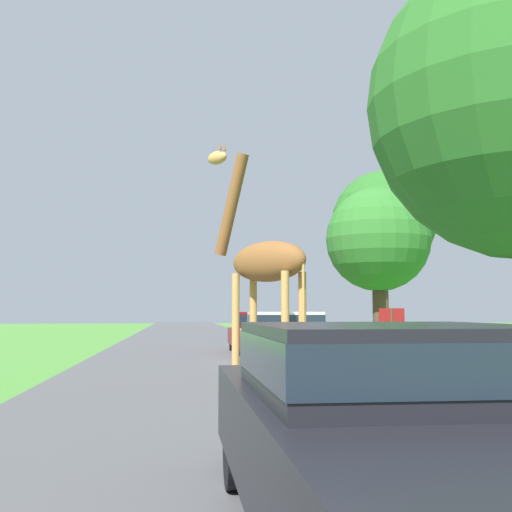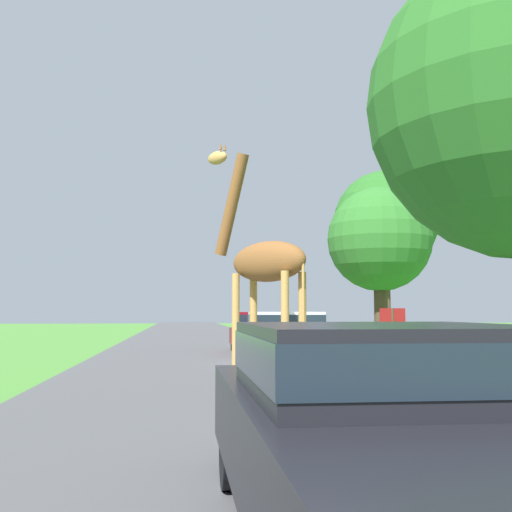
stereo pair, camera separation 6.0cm
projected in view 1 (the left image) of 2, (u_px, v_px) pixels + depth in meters
name	position (u px, v px, depth m)	size (l,w,h in m)	color
road	(197.00, 343.00, 29.33)	(7.31, 120.00, 0.00)	#4C4C4F
giraffe_near_road	(263.00, 264.00, 13.22)	(2.13, 2.38, 5.20)	tan
car_lead_maroon	(393.00, 425.00, 4.03)	(1.90, 4.77, 1.38)	black
car_queue_right	(284.00, 338.00, 17.05)	(1.99, 4.06, 1.45)	silver
car_queue_left	(261.00, 331.00, 22.75)	(1.98, 4.80, 1.44)	maroon
tree_left_edge	(378.00, 240.00, 24.52)	(3.99, 3.99, 6.22)	#4C3828
tree_right_cluster	(384.00, 223.00, 36.78)	(5.93, 5.93, 9.53)	#4C3828
sign_post	(392.00, 326.00, 17.11)	(0.70, 0.08, 1.55)	#4C3823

